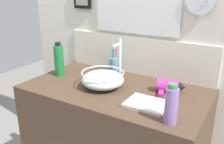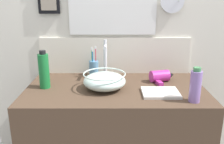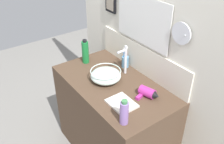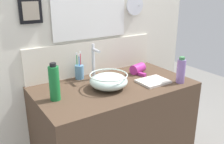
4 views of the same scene
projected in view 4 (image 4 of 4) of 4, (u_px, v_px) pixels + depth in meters
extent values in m
cube|color=#4C3828|center=(114.00, 136.00, 1.92)|extent=(1.12, 0.62, 0.86)
cube|color=silver|center=(90.00, 22.00, 1.92)|extent=(1.87, 0.06, 2.52)
cube|color=silver|center=(93.00, 57.00, 1.98)|extent=(1.10, 0.02, 0.26)
cube|color=white|center=(90.00, 12.00, 1.85)|extent=(0.55, 0.01, 0.34)
cube|color=white|center=(90.00, 12.00, 1.85)|extent=(0.61, 0.01, 0.40)
cylinder|color=silver|center=(135.00, 5.00, 2.04)|extent=(0.16, 0.01, 0.16)
cylinder|color=silver|center=(138.00, 5.00, 2.07)|extent=(0.01, 0.06, 0.01)
cube|color=black|center=(30.00, 11.00, 1.61)|extent=(0.15, 0.02, 0.16)
cube|color=gray|center=(31.00, 11.00, 1.61)|extent=(0.11, 0.01, 0.12)
ellipsoid|color=silver|center=(109.00, 81.00, 1.70)|extent=(0.26, 0.26, 0.10)
torus|color=silver|center=(109.00, 75.00, 1.69)|extent=(0.26, 0.26, 0.01)
torus|color=#B2B7BC|center=(109.00, 88.00, 1.72)|extent=(0.10, 0.10, 0.01)
cylinder|color=silver|center=(93.00, 64.00, 1.85)|extent=(0.02, 0.02, 0.24)
cylinder|color=silver|center=(96.00, 51.00, 1.78)|extent=(0.02, 0.09, 0.02)
cylinder|color=silver|center=(93.00, 46.00, 1.80)|extent=(0.02, 0.02, 0.03)
cylinder|color=#B22D8C|center=(138.00, 69.00, 2.01)|extent=(0.14, 0.11, 0.08)
cone|color=black|center=(144.00, 66.00, 2.06)|extent=(0.06, 0.08, 0.07)
cube|color=#B22D8C|center=(140.00, 74.00, 1.96)|extent=(0.05, 0.09, 0.02)
cylinder|color=#598CB2|center=(79.00, 72.00, 1.88)|extent=(0.07, 0.07, 0.11)
cylinder|color=#D83F4C|center=(81.00, 66.00, 1.87)|extent=(0.01, 0.01, 0.19)
cube|color=white|center=(80.00, 52.00, 1.84)|extent=(0.01, 0.01, 0.02)
cylinder|color=green|center=(77.00, 67.00, 1.87)|extent=(0.01, 0.01, 0.18)
cube|color=white|center=(77.00, 54.00, 1.83)|extent=(0.01, 0.01, 0.02)
cylinder|color=blue|center=(79.00, 68.00, 1.85)|extent=(0.01, 0.01, 0.17)
cube|color=white|center=(79.00, 55.00, 1.82)|extent=(0.01, 0.01, 0.02)
cylinder|color=#197233|center=(54.00, 83.00, 1.51)|extent=(0.06, 0.06, 0.21)
cylinder|color=black|center=(53.00, 65.00, 1.47)|extent=(0.04, 0.04, 0.02)
cylinder|color=#8C6BB2|center=(181.00, 71.00, 1.79)|extent=(0.06, 0.06, 0.17)
cylinder|color=#3F7F4C|center=(182.00, 58.00, 1.76)|extent=(0.04, 0.04, 0.02)
cube|color=silver|center=(153.00, 81.00, 1.82)|extent=(0.21, 0.17, 0.02)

